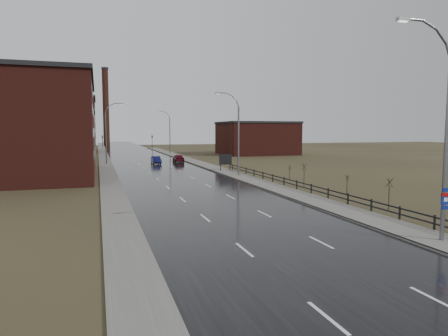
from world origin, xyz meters
TOP-DOWN VIEW (x-y plane):
  - ground at (0.00, 0.00)m, footprint 320.00×320.00m
  - road at (0.00, 60.00)m, footprint 14.00×300.00m
  - sidewalk_right at (8.60, 35.00)m, footprint 3.20×180.00m
  - curb_right at (7.08, 35.00)m, footprint 0.16×180.00m
  - sidewalk_left at (-8.20, 60.00)m, footprint 2.40×260.00m
  - warehouse_near at (-20.99, 45.00)m, footprint 22.44×28.56m
  - warehouse_mid at (-17.99, 78.00)m, footprint 16.32×20.40m
  - warehouse_far at (-22.99, 108.00)m, footprint 26.52×24.48m
  - building_right at (30.30, 82.00)m, footprint 18.36×16.32m
  - smokestack at (-6.00, 150.00)m, footprint 2.70×2.70m
  - streetlight_main at (8.47, 2.00)m, footprint 3.91×0.29m
  - streetlight_right_mid at (8.50, 36.00)m, footprint 3.36×0.28m
  - streetlight_left at (-7.70, 62.00)m, footprint 3.36×0.28m
  - streetlight_right_far at (8.50, 90.00)m, footprint 3.36×0.28m
  - guardrail at (10.30, 18.31)m, footprint 0.10×53.05m
  - shrub_c at (12.52, 10.74)m, footprint 0.61×0.64m
  - shrub_d at (13.82, 18.23)m, footprint 0.47×0.49m
  - shrub_e at (11.98, 23.51)m, footprint 0.64×0.67m
  - shrub_f at (13.87, 30.68)m, footprint 0.44×0.46m
  - billboard at (9.10, 42.77)m, footprint 2.02×0.17m
  - traffic_light_left at (-8.00, 120.00)m, footprint 0.58×2.73m
  - traffic_light_right at (8.00, 120.00)m, footprint 0.58×2.73m
  - car_near at (0.80, 59.35)m, footprint 1.52×4.27m
  - car_far at (5.50, 61.77)m, footprint 2.09×4.76m

SIDE VIEW (x-z plane):
  - ground at x=0.00m, z-range 0.00..0.00m
  - road at x=0.00m, z-range 0.00..0.06m
  - sidewalk_left at x=-8.20m, z-range 0.00..0.12m
  - sidewalk_right at x=8.60m, z-range 0.00..0.18m
  - curb_right at x=7.08m, z-range 0.00..0.18m
  - car_near at x=0.80m, z-range 0.00..1.40m
  - guardrail at x=10.30m, z-range 0.16..1.26m
  - car_far at x=5.50m, z-range 0.00..1.60m
  - shrub_f at x=13.87m, z-range 0.06..1.89m
  - shrub_d at x=13.82m, z-range 0.06..2.00m
  - shrub_c at x=12.52m, z-range 0.08..2.66m
  - shrub_e at x=11.98m, z-range 0.09..2.80m
  - billboard at x=9.10m, z-range 0.44..3.12m
  - building_right at x=30.30m, z-range 0.01..8.51m
  - traffic_light_left at x=-8.00m, z-range 1.95..7.25m
  - traffic_light_right at x=8.00m, z-range 1.95..7.25m
  - warehouse_mid at x=-17.99m, z-range 0.01..10.51m
  - streetlight_right_mid at x=8.50m, z-range 0.16..11.51m
  - streetlight_left at x=-7.70m, z-range 0.16..11.51m
  - streetlight_right_far at x=8.50m, z-range 0.16..11.51m
  - streetlight_main at x=8.47m, z-range 0.01..12.11m
  - warehouse_near at x=-20.99m, z-range 0.01..13.51m
  - warehouse_far at x=-22.99m, z-range 0.01..15.51m
  - smokestack at x=-6.00m, z-range 0.15..30.85m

